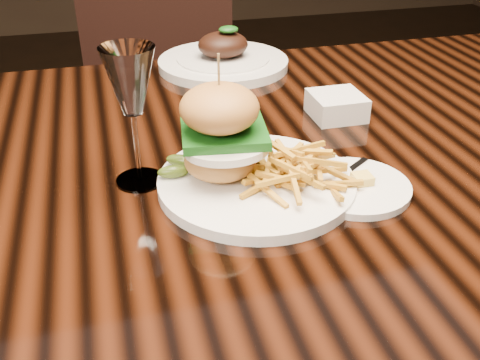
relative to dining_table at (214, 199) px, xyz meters
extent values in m
cube|color=black|center=(0.00, 0.00, 0.06)|extent=(1.60, 0.90, 0.04)
cube|color=black|center=(0.74, 0.39, -0.32)|extent=(0.06, 0.06, 0.71)
cylinder|color=white|center=(0.04, -0.10, 0.08)|extent=(0.26, 0.26, 0.01)
ellipsoid|color=#A56C35|center=(-0.01, -0.08, 0.11)|extent=(0.10, 0.10, 0.04)
ellipsoid|color=silver|center=(0.00, -0.10, 0.14)|extent=(0.11, 0.09, 0.01)
ellipsoid|color=orange|center=(0.01, -0.12, 0.14)|extent=(0.02, 0.02, 0.01)
cube|color=#195C17|center=(-0.01, -0.08, 0.15)|extent=(0.12, 0.11, 0.01)
ellipsoid|color=#A1652C|center=(-0.01, -0.08, 0.19)|extent=(0.10, 0.10, 0.06)
cylinder|color=#9D7D49|center=(-0.01, -0.08, 0.22)|extent=(0.00, 0.00, 0.08)
ellipsoid|color=#314913|center=(-0.07, -0.07, 0.10)|extent=(0.04, 0.02, 0.02)
ellipsoid|color=#314913|center=(-0.05, -0.05, 0.10)|extent=(0.04, 0.04, 0.02)
cylinder|color=white|center=(0.16, -0.14, 0.08)|extent=(0.15, 0.15, 0.01)
cube|color=#E7C44B|center=(0.17, -0.14, 0.09)|extent=(0.02, 0.02, 0.01)
cube|color=silver|center=(0.15, -0.12, 0.09)|extent=(0.11, 0.08, 0.00)
cube|color=white|center=(0.23, 0.08, 0.10)|extent=(0.11, 0.11, 0.04)
cylinder|color=white|center=(-0.11, -0.05, 0.08)|extent=(0.06, 0.06, 0.00)
cylinder|color=white|center=(-0.11, -0.05, 0.13)|extent=(0.01, 0.01, 0.10)
cone|color=white|center=(-0.11, -0.05, 0.22)|extent=(0.07, 0.07, 0.09)
cylinder|color=white|center=(0.10, 0.37, 0.09)|extent=(0.26, 0.26, 0.02)
cylinder|color=white|center=(0.10, 0.37, 0.09)|extent=(0.19, 0.19, 0.02)
ellipsoid|color=black|center=(0.10, 0.37, 0.12)|extent=(0.10, 0.08, 0.05)
ellipsoid|color=#195C17|center=(0.11, 0.36, 0.16)|extent=(0.04, 0.03, 0.01)
cube|color=black|center=(0.01, 0.80, -0.22)|extent=(0.52, 0.52, 0.06)
cube|color=black|center=(0.04, 1.01, 0.03)|extent=(0.46, 0.12, 0.50)
cylinder|color=black|center=(-0.20, 0.64, -0.45)|extent=(0.04, 0.04, 0.45)
cylinder|color=black|center=(0.17, 0.58, -0.45)|extent=(0.04, 0.04, 0.45)
cylinder|color=black|center=(-0.15, 1.02, -0.45)|extent=(0.04, 0.04, 0.45)
cylinder|color=black|center=(0.23, 0.96, -0.45)|extent=(0.04, 0.04, 0.45)
camera|label=1|loc=(-0.14, -0.71, 0.46)|focal=42.00mm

